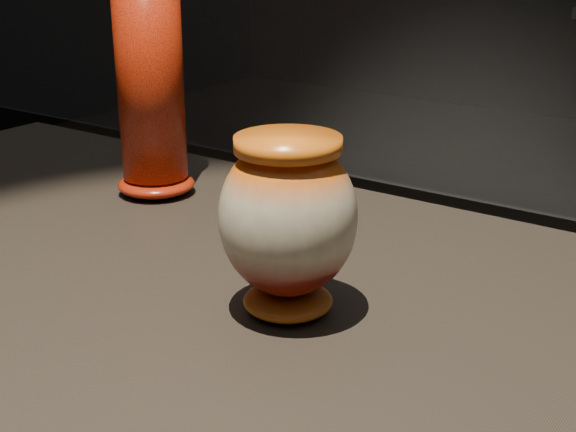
% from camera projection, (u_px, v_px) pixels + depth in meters
% --- Properties ---
extents(main_vase, '(0.18, 0.18, 0.19)m').
position_uv_depth(main_vase, '(288.00, 219.00, 0.80)').
color(main_vase, '#661209').
rests_on(main_vase, display_plinth).
extents(tall_vase, '(0.15, 0.15, 0.36)m').
position_uv_depth(tall_vase, '(150.00, 77.00, 1.14)').
color(tall_vase, red).
rests_on(tall_vase, display_plinth).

